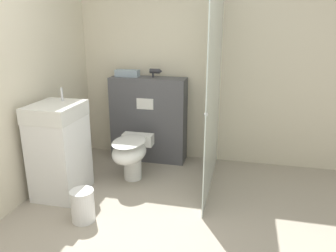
{
  "coord_description": "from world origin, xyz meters",
  "views": [
    {
      "loc": [
        0.72,
        -1.87,
        1.77
      ],
      "look_at": [
        -0.05,
        1.4,
        0.73
      ],
      "focal_mm": 35.0,
      "sensor_mm": 36.0,
      "label": 1
    }
  ],
  "objects_px": {
    "hair_drier": "(155,71)",
    "sink_vanity": "(59,150)",
    "toilet": "(131,153)",
    "waste_bin": "(83,206)"
  },
  "relations": [
    {
      "from": "waste_bin",
      "to": "toilet",
      "type": "bearing_deg",
      "value": 80.11
    },
    {
      "from": "toilet",
      "to": "waste_bin",
      "type": "bearing_deg",
      "value": -99.89
    },
    {
      "from": "hair_drier",
      "to": "sink_vanity",
      "type": "bearing_deg",
      "value": -121.93
    },
    {
      "from": "toilet",
      "to": "hair_drier",
      "type": "xyz_separation_m",
      "value": [
        0.11,
        0.71,
        0.85
      ]
    },
    {
      "from": "sink_vanity",
      "to": "waste_bin",
      "type": "bearing_deg",
      "value": -43.09
    },
    {
      "from": "toilet",
      "to": "waste_bin",
      "type": "xyz_separation_m",
      "value": [
        -0.16,
        -0.91,
        -0.19
      ]
    },
    {
      "from": "toilet",
      "to": "sink_vanity",
      "type": "relative_size",
      "value": 0.58
    },
    {
      "from": "toilet",
      "to": "hair_drier",
      "type": "relative_size",
      "value": 4.11
    },
    {
      "from": "toilet",
      "to": "hair_drier",
      "type": "bearing_deg",
      "value": 81.11
    },
    {
      "from": "toilet",
      "to": "waste_bin",
      "type": "distance_m",
      "value": 0.94
    }
  ]
}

